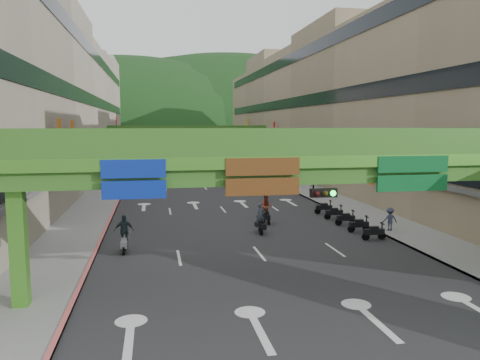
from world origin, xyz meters
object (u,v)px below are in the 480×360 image
scooter_rider_mid (266,208)px  car_yellow (202,174)px  overpass_near (317,174)px  car_silver (151,183)px  scooter_rider_near (261,219)px

scooter_rider_mid → car_yellow: (-1.83, 28.48, -0.45)m
overpass_near → car_yellow: overpass_near is taller
car_silver → scooter_rider_mid: bearing=-70.4°
scooter_rider_mid → scooter_rider_near: bearing=-110.6°
scooter_rider_near → scooter_rider_mid: bearing=69.4°
overpass_near → scooter_rider_near: bearing=88.8°
car_silver → car_yellow: (6.62, 7.45, 0.06)m
scooter_rider_mid → car_yellow: scooter_rider_mid is taller
car_silver → car_yellow: 9.97m
car_silver → car_yellow: size_ratio=0.95×
overpass_near → car_silver: size_ratio=7.48×
scooter_rider_near → scooter_rider_mid: (1.15, 3.06, 0.16)m
car_yellow → scooter_rider_near: bearing=-93.9°
overpass_near → car_yellow: (-0.44, 42.98, -4.53)m
overpass_near → car_silver: overpass_near is taller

